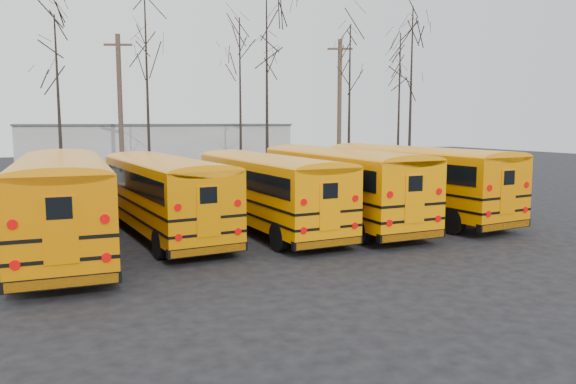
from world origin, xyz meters
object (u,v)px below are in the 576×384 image
bus_d (338,180)px  bus_a (62,196)px  utility_pole_left (120,112)px  utility_pole_right (339,109)px  bus_e (412,176)px  bus_c (266,186)px  bus_b (163,189)px

bus_d → bus_a: bearing=-174.7°
utility_pole_left → utility_pole_right: 15.54m
bus_e → bus_c: bearing=175.7°
bus_c → bus_e: (7.06, -0.01, 0.11)m
bus_b → utility_pole_right: (16.48, 15.01, 3.45)m
utility_pole_left → utility_pole_right: bearing=22.3°
bus_e → utility_pole_right: size_ratio=1.16×
bus_c → bus_e: size_ratio=0.93×
bus_b → bus_e: bearing=-6.3°
utility_pole_left → bus_d: bearing=-45.7°
bus_c → bus_d: bus_d is taller
bus_e → utility_pole_right: bearing=66.5°
utility_pole_left → utility_pole_right: (15.54, -0.19, 0.32)m
utility_pole_left → bus_c: bearing=-56.4°
bus_b → bus_d: 7.20m
bus_a → bus_d: 10.80m
bus_a → bus_e: bus_a is taller
bus_d → bus_e: size_ratio=0.99×
utility_pole_right → bus_b: bearing=-112.8°
bus_b → bus_a: bearing=-159.7°
bus_a → bus_c: bus_a is taller
utility_pole_right → bus_a: bearing=-115.6°
bus_e → utility_pole_left: 19.01m
utility_pole_left → utility_pole_right: utility_pole_right is taller
bus_a → utility_pole_right: size_ratio=1.17×
bus_b → bus_c: bus_c is taller
bus_a → bus_c: size_ratio=1.08×
bus_d → utility_pole_left: bearing=112.3°
bus_d → utility_pole_left: (-6.22, 15.91, 3.02)m
bus_b → bus_e: (10.99, -0.66, 0.12)m
bus_a → utility_pole_left: utility_pole_left is taller
bus_a → bus_e: bearing=7.5°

